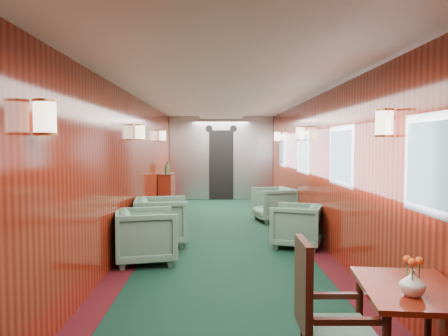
% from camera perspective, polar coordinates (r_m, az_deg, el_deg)
% --- Properties ---
extents(room, '(12.00, 12.10, 2.40)m').
position_cam_1_polar(room, '(6.71, 0.25, 3.39)').
color(room, black).
rests_on(room, ground).
extents(bulkhead, '(2.98, 0.17, 2.39)m').
position_cam_1_polar(bulkhead, '(12.63, -0.37, 1.24)').
color(bulkhead, '#ADB0B5').
rests_on(bulkhead, ground).
extents(windows_right, '(0.02, 8.60, 0.80)m').
position_cam_1_polar(windows_right, '(7.15, 12.21, 1.83)').
color(windows_right, silver).
rests_on(windows_right, ground).
extents(wall_sconces, '(2.97, 7.97, 0.25)m').
position_cam_1_polar(wall_sconces, '(7.28, 0.15, 4.59)').
color(wall_sconces, '#FFECC6').
rests_on(wall_sconces, ground).
extents(dining_table, '(0.73, 0.96, 0.67)m').
position_cam_1_polar(dining_table, '(3.25, 23.17, -15.87)').
color(dining_table, maroon).
rests_on(dining_table, ground).
extents(side_chair, '(0.46, 0.48, 1.01)m').
position_cam_1_polar(side_chair, '(2.96, 12.65, -17.94)').
color(side_chair, '#214D3D').
rests_on(side_chair, ground).
extents(credenza, '(0.32, 1.02, 1.19)m').
position_cam_1_polar(credenza, '(10.62, -7.48, -3.04)').
color(credenza, maroon).
rests_on(credenza, ground).
extents(flower_vase, '(0.16, 0.16, 0.16)m').
position_cam_1_polar(flower_vase, '(3.02, 23.41, -13.60)').
color(flower_vase, silver).
rests_on(flower_vase, dining_table).
extents(armchair_left_near, '(0.96, 0.94, 0.73)m').
position_cam_1_polar(armchair_left_near, '(6.06, -10.14, -8.70)').
color(armchair_left_near, '#214D3D').
rests_on(armchair_left_near, ground).
extents(armchair_left_far, '(0.93, 0.91, 0.76)m').
position_cam_1_polar(armchair_left_far, '(7.07, -8.17, -6.87)').
color(armchair_left_far, '#214D3D').
rests_on(armchair_left_far, ground).
extents(armchair_right_near, '(0.94, 0.93, 0.68)m').
position_cam_1_polar(armchair_right_near, '(6.94, 9.47, -7.43)').
color(armchair_right_near, '#214D3D').
rests_on(armchair_right_near, ground).
extents(armchair_right_far, '(0.95, 0.93, 0.71)m').
position_cam_1_polar(armchair_right_far, '(9.15, 6.54, -4.74)').
color(armchair_right_far, '#214D3D').
rests_on(armchair_right_far, ground).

